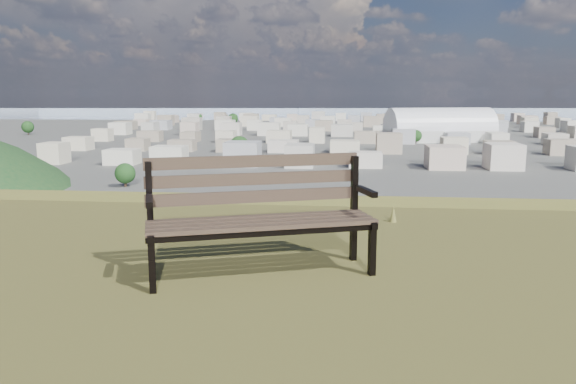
# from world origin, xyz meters

# --- Properties ---
(park_bench) EXTENTS (1.79, 1.08, 0.90)m
(park_bench) POSITION_xyz_m (1.21, 1.35, 25.51)
(park_bench) COLOR #403225
(park_bench) RESTS_ON hilltop_mesa
(arena) EXTENTS (62.05, 38.40, 24.37)m
(arena) POSITION_xyz_m (54.74, 316.80, 5.75)
(arena) COLOR silver
(arena) RESTS_ON ground
(city_blocks) EXTENTS (395.00, 361.00, 7.00)m
(city_blocks) POSITION_xyz_m (0.00, 394.44, 3.50)
(city_blocks) COLOR beige
(city_blocks) RESTS_ON ground
(city_trees) EXTENTS (406.52, 387.20, 9.98)m
(city_trees) POSITION_xyz_m (-26.39, 319.00, 4.83)
(city_trees) COLOR #35271A
(city_trees) RESTS_ON ground
(bay_water) EXTENTS (2400.00, 700.00, 0.12)m
(bay_water) POSITION_xyz_m (0.00, 900.00, 0.00)
(bay_water) COLOR #94A1BC
(bay_water) RESTS_ON ground
(far_hills) EXTENTS (2050.00, 340.00, 60.00)m
(far_hills) POSITION_xyz_m (-60.92, 1402.93, 25.47)
(far_hills) COLOR #9EB2C5
(far_hills) RESTS_ON ground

